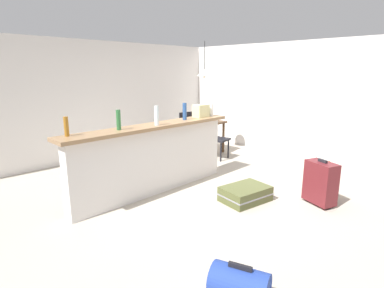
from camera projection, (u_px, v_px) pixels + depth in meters
name	position (u px, v px, depth m)	size (l,w,h in m)	color
ground_plane	(203.00, 192.00, 4.98)	(13.00, 13.00, 0.05)	#ADA393
wall_back	(102.00, 100.00, 6.77)	(6.60, 0.10, 2.50)	silver
wall_right	(286.00, 99.00, 6.98)	(0.10, 6.00, 2.50)	silver
partition_half_wall	(154.00, 161.00, 4.80)	(2.80, 0.20, 1.04)	silver
bar_countertop	(153.00, 126.00, 4.68)	(2.96, 0.40, 0.05)	#93704C
bottle_amber	(66.00, 126.00, 3.83)	(0.06, 0.06, 0.25)	#9E661E
bottle_green	(119.00, 120.00, 4.24)	(0.06, 0.06, 0.28)	#2D6B38
bottle_clear	(157.00, 116.00, 4.59)	(0.07, 0.07, 0.29)	silver
bottle_blue	(185.00, 111.00, 5.11)	(0.07, 0.07, 0.28)	#284C89
bottle_white	(211.00, 110.00, 5.52)	(0.08, 0.08, 0.22)	silver
grocery_bag	(201.00, 111.00, 5.40)	(0.26, 0.18, 0.22)	beige
dining_table	(198.00, 126.00, 7.05)	(1.10, 0.80, 0.74)	#4C331E
dining_chair_near_partition	(215.00, 135.00, 6.72)	(0.46, 0.46, 0.93)	black
dining_chair_far_side	(184.00, 129.00, 7.43)	(0.45, 0.45, 0.93)	black
pendant_lamp	(204.00, 73.00, 6.79)	(0.34, 0.34, 0.78)	black
suitcase_flat_olive	(245.00, 194.00, 4.57)	(0.87, 0.60, 0.22)	#51562D
suitcase_upright_maroon	(320.00, 182.00, 4.41)	(0.38, 0.50, 0.67)	maroon
duffel_bag_blue	(239.00, 285.00, 2.58)	(0.44, 0.55, 0.34)	#233D93
backpack_orange	(321.00, 175.00, 5.13)	(0.34, 0.34, 0.42)	orange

